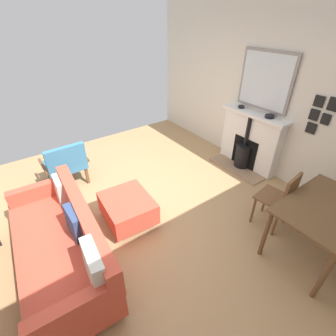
% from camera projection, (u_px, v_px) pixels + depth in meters
% --- Properties ---
extents(ground_plane, '(5.23, 5.34, 0.01)m').
position_uv_depth(ground_plane, '(132.00, 214.00, 3.56)').
color(ground_plane, tan).
extents(wall_left, '(0.12, 5.34, 2.71)m').
position_uv_depth(wall_left, '(262.00, 92.00, 4.10)').
color(wall_left, silver).
rests_on(wall_left, ground).
extents(fireplace, '(0.55, 1.21, 1.05)m').
position_uv_depth(fireplace, '(249.00, 143.00, 4.42)').
color(fireplace, '#9E7A5B').
rests_on(fireplace, ground).
extents(mirror_over_mantel, '(0.04, 0.95, 0.91)m').
position_uv_depth(mirror_over_mantel, '(265.00, 81.00, 3.88)').
color(mirror_over_mantel, gray).
extents(mantel_bowl_near, '(0.11, 0.11, 0.04)m').
position_uv_depth(mantel_bowl_near, '(241.00, 107.00, 4.32)').
color(mantel_bowl_near, black).
rests_on(mantel_bowl_near, fireplace).
extents(mantel_bowl_far, '(0.15, 0.15, 0.05)m').
position_uv_depth(mantel_bowl_far, '(270.00, 116.00, 3.92)').
color(mantel_bowl_far, black).
rests_on(mantel_bowl_far, fireplace).
extents(sofa, '(0.91, 1.94, 0.82)m').
position_uv_depth(sofa, '(63.00, 245.00, 2.67)').
color(sofa, '#B2B2B7').
rests_on(sofa, ground).
extents(ottoman, '(0.67, 0.76, 0.39)m').
position_uv_depth(ottoman, '(128.00, 208.00, 3.32)').
color(ottoman, '#B2B2B7').
rests_on(ottoman, ground).
extents(armchair_accent, '(0.69, 0.59, 0.79)m').
position_uv_depth(armchair_accent, '(66.00, 163.00, 3.93)').
color(armchair_accent, brown).
rests_on(armchair_accent, ground).
extents(dining_table, '(1.15, 0.76, 0.73)m').
position_uv_depth(dining_table, '(326.00, 213.00, 2.67)').
color(dining_table, brown).
rests_on(dining_table, ground).
extents(dining_chair_near_fireplace, '(0.44, 0.44, 0.86)m').
position_uv_depth(dining_chair_near_fireplace, '(281.00, 197.00, 3.09)').
color(dining_chair_near_fireplace, brown).
rests_on(dining_chair_near_fireplace, ground).
extents(photo_gallery_row, '(0.02, 0.33, 0.57)m').
position_uv_depth(photo_gallery_row, '(321.00, 113.00, 3.38)').
color(photo_gallery_row, black).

